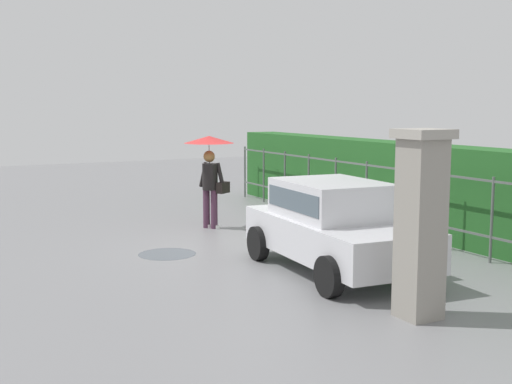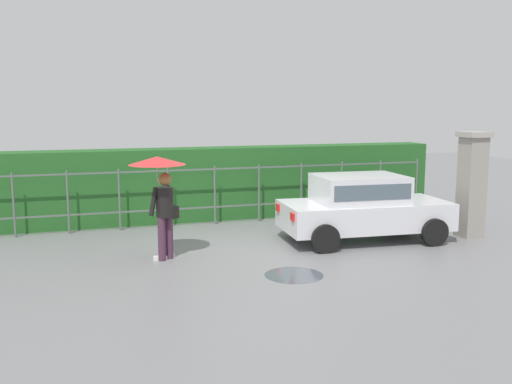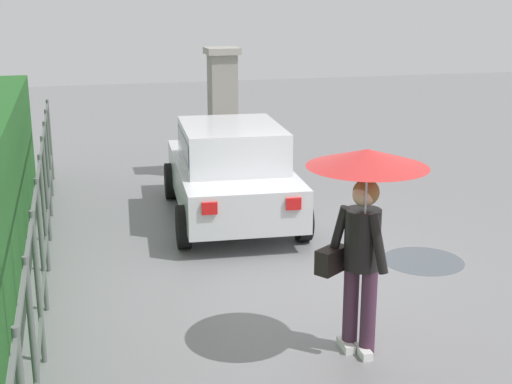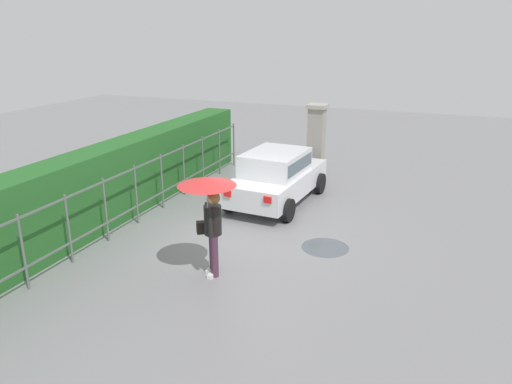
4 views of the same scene
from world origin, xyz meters
The scene contains 6 objects.
ground_plane centered at (0.00, 0.00, 0.00)m, with size 40.00×40.00×0.00m, color slate.
car centered at (2.51, 0.35, 0.80)m, with size 3.84×2.08×1.48m.
pedestrian centered at (-2.01, 0.12, 1.53)m, with size 1.11×1.11×2.04m.
gate_pillar centered at (5.05, -0.08, 1.24)m, with size 0.60×0.60×2.42m.
fence_section centered at (-0.22, 3.06, 0.83)m, with size 11.86×0.05×1.50m.
puddle_near centered at (0.07, -1.66, 0.00)m, with size 1.06×1.06×0.00m, color #4C545B.
Camera 3 is at (-7.76, 2.66, 3.37)m, focal length 49.85 mm.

